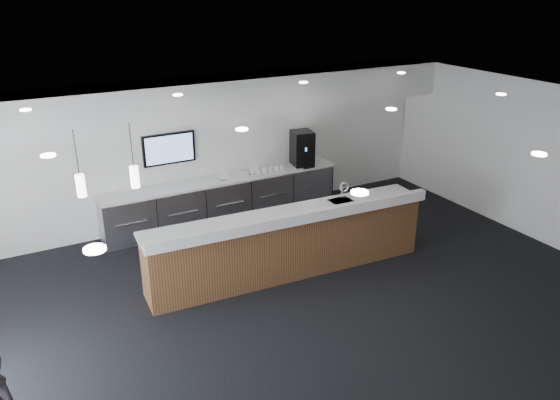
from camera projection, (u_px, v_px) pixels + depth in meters
ground at (316, 304)px, 8.55m from camera, size 10.00×10.00×0.00m
ceiling at (322, 116)px, 7.42m from camera, size 10.00×8.00×0.02m
back_wall at (215, 148)px, 11.24m from camera, size 10.00×0.02×3.00m
right_wall at (545, 165)px, 10.19m from camera, size 0.02×8.00×3.00m
soffit_bulkhead at (221, 96)px, 10.44m from camera, size 10.00×0.90×0.70m
alcove_panel at (215, 143)px, 11.17m from camera, size 9.80×0.06×1.40m
back_credenza at (224, 199)px, 11.33m from camera, size 5.06×0.66×0.95m
wall_tv at (169, 149)px, 10.66m from camera, size 1.05×0.08×0.62m
pendant_left at (137, 179)px, 7.29m from camera, size 0.12×0.12×0.30m
pendant_right at (82, 188)px, 6.98m from camera, size 0.12×0.12×0.30m
ceiling_can_lights at (322, 118)px, 7.43m from camera, size 7.00×5.00×0.02m
service_counter at (289, 242)px, 9.27m from camera, size 5.01×1.10×1.49m
coffee_machine at (302, 148)px, 11.82m from camera, size 0.51×0.60×0.75m
info_sign_left at (225, 175)px, 11.00m from camera, size 0.16×0.05×0.22m
info_sign_right at (253, 168)px, 11.33m from camera, size 0.19×0.06×0.26m
cup_0 at (282, 168)px, 11.62m from camera, size 0.10×0.10×0.09m
cup_1 at (276, 169)px, 11.56m from camera, size 0.13×0.13×0.09m
cup_2 at (270, 170)px, 11.50m from camera, size 0.12×0.12×0.09m
cup_3 at (265, 171)px, 11.44m from camera, size 0.12×0.12×0.09m
cup_4 at (259, 172)px, 11.38m from camera, size 0.13×0.13×0.09m
cup_5 at (253, 173)px, 11.31m from camera, size 0.10×0.10×0.09m
cup_6 at (246, 174)px, 11.25m from camera, size 0.13×0.13×0.09m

